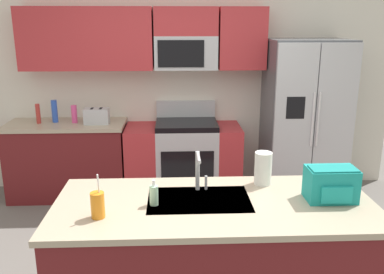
# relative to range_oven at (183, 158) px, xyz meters

# --- Properties ---
(kitchen_wall_unit) EXTENTS (5.20, 0.43, 2.60)m
(kitchen_wall_unit) POSITION_rel_range_oven_xyz_m (-0.14, 0.28, 1.03)
(kitchen_wall_unit) COLOR silver
(kitchen_wall_unit) RESTS_ON ground
(back_counter) EXTENTS (1.37, 0.63, 0.90)m
(back_counter) POSITION_rel_range_oven_xyz_m (-1.37, -0.00, 0.01)
(back_counter) COLOR maroon
(back_counter) RESTS_ON ground
(range_oven) EXTENTS (1.36, 0.61, 1.10)m
(range_oven) POSITION_rel_range_oven_xyz_m (0.00, 0.00, 0.00)
(range_oven) COLOR #B7BABF
(range_oven) RESTS_ON ground
(refrigerator) EXTENTS (0.90, 0.76, 1.85)m
(refrigerator) POSITION_rel_range_oven_xyz_m (1.42, -0.07, 0.48)
(refrigerator) COLOR #4C4F54
(refrigerator) RESTS_ON ground
(island_counter) EXTENTS (2.10, 0.92, 0.90)m
(island_counter) POSITION_rel_range_oven_xyz_m (0.15, -2.26, 0.01)
(island_counter) COLOR maroon
(island_counter) RESTS_ON ground
(toaster) EXTENTS (0.28, 0.16, 0.18)m
(toaster) POSITION_rel_range_oven_xyz_m (-1.00, -0.05, 0.55)
(toaster) COLOR #B7BABF
(toaster) RESTS_ON back_counter
(pepper_mill) EXTENTS (0.05, 0.05, 0.23)m
(pepper_mill) POSITION_rel_range_oven_xyz_m (-1.67, -0.00, 0.57)
(pepper_mill) COLOR #B2332D
(pepper_mill) RESTS_ON back_counter
(bottle_pink) EXTENTS (0.07, 0.07, 0.21)m
(bottle_pink) POSITION_rel_range_oven_xyz_m (-1.27, 0.01, 0.56)
(bottle_pink) COLOR #EA4C93
(bottle_pink) RESTS_ON back_counter
(bottle_blue) EXTENTS (0.07, 0.07, 0.26)m
(bottle_blue) POSITION_rel_range_oven_xyz_m (-1.50, 0.05, 0.59)
(bottle_blue) COLOR blue
(bottle_blue) RESTS_ON back_counter
(sink_faucet) EXTENTS (0.08, 0.22, 0.28)m
(sink_faucet) POSITION_rel_range_oven_xyz_m (0.06, -2.06, 0.62)
(sink_faucet) COLOR #B7BABF
(sink_faucet) RESTS_ON island_counter
(drink_cup_orange) EXTENTS (0.08, 0.08, 0.28)m
(drink_cup_orange) POSITION_rel_range_oven_xyz_m (-0.57, -2.44, 0.54)
(drink_cup_orange) COLOR orange
(drink_cup_orange) RESTS_ON island_counter
(soap_dispenser) EXTENTS (0.06, 0.06, 0.17)m
(soap_dispenser) POSITION_rel_range_oven_xyz_m (-0.24, -2.28, 0.53)
(soap_dispenser) COLOR #A5D8B2
(soap_dispenser) RESTS_ON island_counter
(paper_towel_roll) EXTENTS (0.12, 0.12, 0.24)m
(paper_towel_roll) POSITION_rel_range_oven_xyz_m (0.53, -1.95, 0.58)
(paper_towel_roll) COLOR white
(paper_towel_roll) RESTS_ON island_counter
(backpack) EXTENTS (0.32, 0.22, 0.23)m
(backpack) POSITION_rel_range_oven_xyz_m (0.92, -2.25, 0.57)
(backpack) COLOR teal
(backpack) RESTS_ON island_counter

